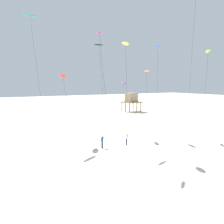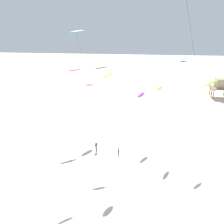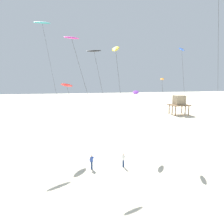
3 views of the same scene
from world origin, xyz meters
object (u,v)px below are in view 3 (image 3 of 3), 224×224
object	(u,v)px
kite_orange	(162,80)
kite_magenta	(73,42)
kite_teal	(42,24)
kite_flyer_nearest	(92,162)
kite_black	(95,53)
kite_red	(67,86)
kite_flyer_middle	(123,160)
kite_yellow	(116,50)
kite_blue	(182,52)
stilt_house	(179,102)
kite_purple	(136,93)

from	to	relation	value
kite_orange	kite_magenta	distance (m)	13.71
kite_teal	kite_flyer_nearest	xyz separation A→B (m)	(5.45, -11.71, -17.18)
kite_teal	kite_flyer_nearest	size ratio (longest dim) A/B	11.16
kite_flyer_nearest	kite_black	bearing A→B (deg)	69.76
kite_red	kite_flyer_middle	distance (m)	12.61
kite_yellow	kite_blue	distance (m)	12.76
kite_blue	kite_flyer_nearest	bearing A→B (deg)	-160.21
kite_magenta	kite_flyer_nearest	bearing A→B (deg)	56.31
kite_orange	kite_blue	size ratio (longest dim) A/B	0.71
kite_black	kite_flyer_nearest	xyz separation A→B (m)	(-0.79, -2.14, -12.22)
kite_flyer_middle	stilt_house	world-z (taller)	stilt_house
kite_orange	kite_purple	bearing A→B (deg)	143.61
kite_orange	stilt_house	bearing A→B (deg)	57.76
kite_yellow	kite_magenta	bearing A→B (deg)	-164.64
kite_magenta	kite_orange	bearing A→B (deg)	27.62
kite_teal	kite_yellow	world-z (taller)	kite_teal
kite_purple	kite_blue	size ratio (longest dim) A/B	0.60
kite_flyer_nearest	kite_red	bearing A→B (deg)	108.07
kite_teal	kite_purple	size ratio (longest dim) A/B	2.14
kite_red	stilt_house	xyz separation A→B (m)	(31.32, 26.62, -5.61)
kite_purple	kite_yellow	size ratio (longest dim) A/B	0.63
kite_purple	kite_yellow	xyz separation A→B (m)	(-4.53, -7.05, 4.83)
kite_magenta	kite_black	bearing A→B (deg)	61.55
stilt_house	kite_flyer_nearest	bearing A→B (deg)	-130.72
kite_blue	kite_flyer_middle	size ratio (longest dim) A/B	8.64
kite_magenta	kite_purple	world-z (taller)	kite_magenta
stilt_house	kite_yellow	bearing A→B (deg)	-126.91
kite_red	kite_purple	xyz separation A→B (m)	(9.22, -1.80, -0.96)
kite_magenta	kite_flyer_middle	distance (m)	14.16
kite_teal	kite_purple	bearing A→B (deg)	-27.49
kite_red	kite_blue	distance (m)	16.43
kite_purple	kite_magenta	bearing A→B (deg)	-137.14
kite_black	kite_magenta	xyz separation A→B (m)	(-2.76, -5.10, 0.46)
kite_yellow	stilt_house	size ratio (longest dim) A/B	2.57
kite_flyer_middle	kite_blue	bearing A→B (deg)	27.41
kite_red	kite_purple	distance (m)	9.44
kite_purple	kite_flyer_middle	xyz separation A→B (m)	(-3.22, -5.48, -7.41)
stilt_house	kite_purple	bearing A→B (deg)	-127.87
kite_purple	kite_blue	xyz separation A→B (m)	(6.39, -0.50, 5.54)
kite_red	kite_teal	size ratio (longest dim) A/B	0.52
kite_teal	kite_magenta	distance (m)	15.74
kite_magenta	kite_yellow	world-z (taller)	kite_magenta
kite_yellow	kite_blue	xyz separation A→B (m)	(10.93, 6.55, 0.71)
kite_black	kite_purple	world-z (taller)	kite_black
kite_blue	stilt_house	world-z (taller)	kite_blue
kite_flyer_nearest	kite_teal	bearing A→B (deg)	114.95
kite_orange	kite_yellow	world-z (taller)	kite_yellow
kite_purple	kite_flyer_middle	distance (m)	9.77
kite_purple	kite_flyer_middle	world-z (taller)	kite_purple
kite_teal	kite_magenta	size ratio (longest dim) A/B	1.32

